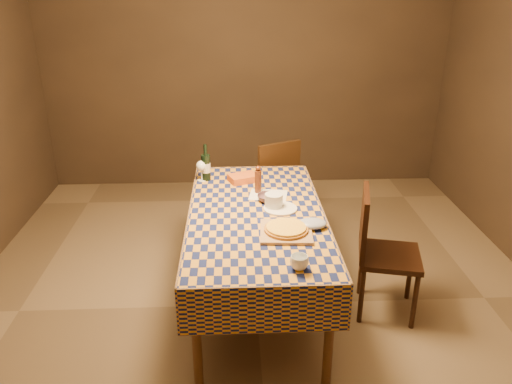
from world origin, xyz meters
TOP-DOWN VIEW (x-y plane):
  - room at (0.00, 0.00)m, footprint 5.00×5.10m
  - dining_table at (0.00, 0.00)m, footprint 0.94×1.84m
  - cutting_board at (0.17, -0.32)m, footprint 0.34×0.34m
  - pizza at (0.17, -0.32)m, footprint 0.33×0.33m
  - pepper_mill at (0.03, 0.35)m, footprint 0.07×0.07m
  - bowl at (0.10, 0.18)m, footprint 0.18×0.18m
  - wine_glass at (-0.41, 0.61)m, footprint 0.08×0.08m
  - wine_bottle at (-0.37, 0.63)m, footprint 0.10×0.10m
  - deli_tub at (0.13, 0.06)m, footprint 0.17×0.17m
  - takeout_container at (-0.08, 0.58)m, footprint 0.26×0.22m
  - white_plate at (0.17, 0.04)m, footprint 0.25×0.25m
  - tumbler at (0.20, -0.75)m, footprint 0.11×0.11m
  - flour_patch at (0.10, 0.29)m, footprint 0.31×0.26m
  - flour_bag at (0.35, -0.25)m, footprint 0.21×0.17m
  - chair_far at (0.21, 1.18)m, footprint 0.56×0.56m
  - chair_right at (0.86, -0.08)m, footprint 0.51×0.51m

SIDE VIEW (x-z plane):
  - chair_far at x=0.21m, z-range 0.06..0.99m
  - chair_right at x=0.86m, z-range 0.06..0.99m
  - dining_table at x=0.00m, z-range 0.31..1.08m
  - flour_patch at x=0.10m, z-range 0.77..0.77m
  - white_plate at x=0.17m, z-range 0.77..0.78m
  - cutting_board at x=0.17m, z-range 0.77..0.79m
  - bowl at x=0.10m, z-range 0.77..0.82m
  - takeout_container at x=-0.08m, z-range 0.77..0.82m
  - flour_bag at x=0.35m, z-range 0.77..0.83m
  - pizza at x=0.17m, z-range 0.79..0.82m
  - tumbler at x=0.20m, z-range 0.77..0.85m
  - deli_tub at x=0.13m, z-range 0.77..0.88m
  - pepper_mill at x=0.03m, z-range 0.76..0.98m
  - wine_bottle at x=-0.37m, z-range 0.73..1.03m
  - wine_glass at x=-0.41m, z-range 0.81..0.97m
  - room at x=0.00m, z-range 0.00..2.70m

